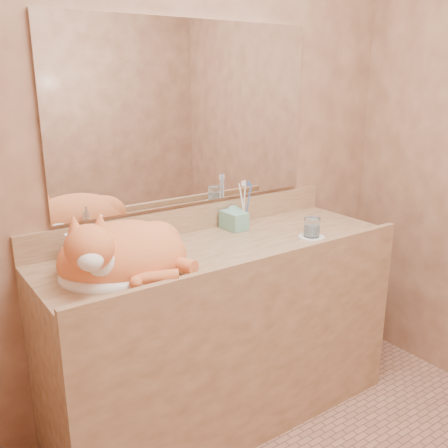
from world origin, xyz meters
TOP-DOWN VIEW (x-y plane):
  - wall_back at (0.00, 1.00)m, footprint 2.40×0.02m
  - vanity_counter at (0.00, 0.72)m, footprint 1.60×0.55m
  - mirror at (0.00, 0.99)m, footprint 1.30×0.02m
  - sink_basin at (-0.48, 0.70)m, footprint 0.53×0.47m
  - faucet at (-0.48, 0.89)m, footprint 0.06×0.12m
  - cat at (-0.49, 0.69)m, footprint 0.56×0.49m
  - soap_dispenser at (0.19, 0.84)m, footprint 0.09×0.09m
  - toothbrush_cup at (0.23, 0.88)m, footprint 0.11×0.11m
  - toothbrushes at (0.23, 0.88)m, footprint 0.04×0.04m
  - saucer at (0.39, 0.58)m, footprint 0.12×0.12m
  - water_glass at (0.39, 0.58)m, footprint 0.07×0.07m
  - lotion_bottle at (-0.60, 0.90)m, footprint 0.05×0.05m

SIDE VIEW (x-z plane):
  - vanity_counter at x=0.00m, z-range 0.00..0.85m
  - saucer at x=0.39m, z-range 0.85..0.86m
  - toothbrush_cup at x=0.23m, z-range 0.85..0.94m
  - water_glass at x=0.39m, z-range 0.86..0.95m
  - lotion_bottle at x=-0.60m, z-range 0.85..0.97m
  - sink_basin at x=-0.48m, z-range 0.85..1.00m
  - faucet at x=-0.48m, z-range 0.85..1.01m
  - cat at x=-0.49m, z-range 0.80..1.07m
  - soap_dispenser at x=0.19m, z-range 0.85..1.04m
  - toothbrushes at x=0.23m, z-range 0.87..1.11m
  - wall_back at x=0.00m, z-range 0.00..2.50m
  - mirror at x=0.00m, z-range 0.99..1.79m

